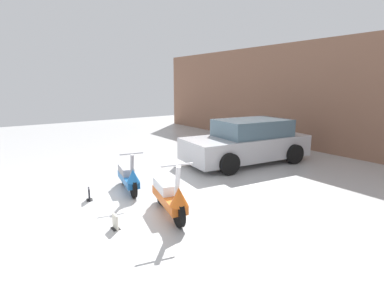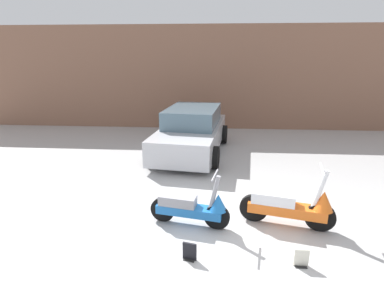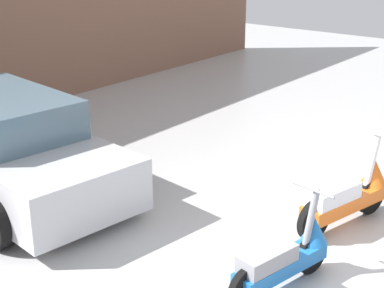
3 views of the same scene
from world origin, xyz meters
name	(u,v)px [view 3 (image 3 of 3)]	position (x,y,z in m)	size (l,w,h in m)	color
ground_plane	(330,285)	(0.00, 0.00, 0.00)	(28.00, 28.00, 0.00)	#B2B2B2
scooter_front_left	(285,257)	(-0.31, 0.35, 0.34)	(1.37, 0.56, 0.96)	black
scooter_front_right	(348,195)	(1.32, 0.44, 0.38)	(1.53, 0.67, 1.08)	black
car_rear_left	(7,147)	(-0.61, 4.41, 0.63)	(2.24, 4.05, 1.32)	#B7B7BC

